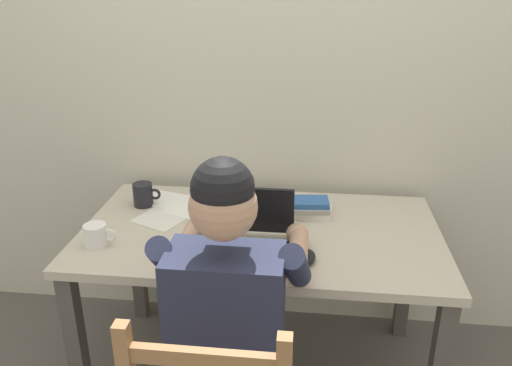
{
  "coord_description": "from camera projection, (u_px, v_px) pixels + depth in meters",
  "views": [
    {
      "loc": [
        0.19,
        -1.81,
        1.67
      ],
      "look_at": [
        -0.01,
        -0.05,
        0.94
      ],
      "focal_mm": 35.78,
      "sensor_mm": 36.0,
      "label": 1
    }
  ],
  "objects": [
    {
      "name": "book_stack_main",
      "position": [
        309.0,
        208.0,
        2.15
      ],
      "size": [
        0.19,
        0.16,
        0.07
      ],
      "color": "white",
      "rests_on": "desk"
    },
    {
      "name": "back_wall",
      "position": [
        272.0,
        64.0,
        2.26
      ],
      "size": [
        6.0,
        0.04,
        2.6
      ],
      "color": "beige",
      "rests_on": "ground"
    },
    {
      "name": "paper_pile_back_corner",
      "position": [
        167.0,
        200.0,
        2.29
      ],
      "size": [
        0.24,
        0.21,
        0.01
      ],
      "primitive_type": "cube",
      "rotation": [
        0.0,
        0.0,
        -0.27
      ],
      "color": "white",
      "rests_on": "desk"
    },
    {
      "name": "desk",
      "position": [
        260.0,
        249.0,
        2.07
      ],
      "size": [
        1.43,
        0.79,
        0.72
      ],
      "color": "#BCB29E",
      "rests_on": "ground"
    },
    {
      "name": "coffee_mug_dark",
      "position": [
        143.0,
        195.0,
        2.23
      ],
      "size": [
        0.12,
        0.09,
        0.1
      ],
      "color": "black",
      "rests_on": "desk"
    },
    {
      "name": "paper_pile_side",
      "position": [
        198.0,
        210.0,
        2.2
      ],
      "size": [
        0.31,
        0.27,
        0.01
      ],
      "primitive_type": "cube",
      "rotation": [
        0.0,
        0.0,
        -0.35
      ],
      "color": "white",
      "rests_on": "desk"
    },
    {
      "name": "coffee_mug_white",
      "position": [
        96.0,
        235.0,
        1.9
      ],
      "size": [
        0.12,
        0.08,
        0.09
      ],
      "color": "white",
      "rests_on": "desk"
    },
    {
      "name": "paper_pile_near_laptop",
      "position": [
        163.0,
        218.0,
        2.13
      ],
      "size": [
        0.26,
        0.26,
        0.0
      ],
      "primitive_type": "cube",
      "rotation": [
        0.0,
        0.0,
        -0.43
      ],
      "color": "silver",
      "rests_on": "desk"
    },
    {
      "name": "seated_person",
      "position": [
        232.0,
        311.0,
        1.63
      ],
      "size": [
        0.5,
        0.6,
        1.23
      ],
      "color": "#232842",
      "rests_on": "ground"
    },
    {
      "name": "laptop",
      "position": [
        248.0,
        237.0,
        1.87
      ],
      "size": [
        0.33,
        0.3,
        0.23
      ],
      "color": "black",
      "rests_on": "desk"
    },
    {
      "name": "computer_mouse",
      "position": [
        307.0,
        257.0,
        1.81
      ],
      "size": [
        0.06,
        0.1,
        0.03
      ],
      "primitive_type": "ellipsoid",
      "color": "black",
      "rests_on": "desk"
    }
  ]
}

